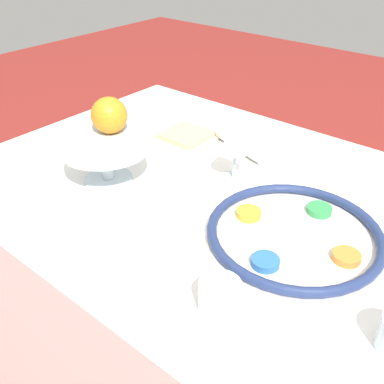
{
  "coord_description": "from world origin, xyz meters",
  "views": [
    {
      "loc": [
        -0.49,
        0.71,
        1.29
      ],
      "look_at": [
        0.03,
        0.1,
        0.77
      ],
      "focal_mm": 42.0,
      "sensor_mm": 36.0,
      "label": 1
    }
  ],
  "objects_px": {
    "napkin_roll": "(243,141)",
    "cup_near": "(220,297)",
    "bread_plate": "(187,137)",
    "cup_far": "(114,233)",
    "seder_plate": "(294,235)",
    "wine_glass": "(236,140)",
    "orange_fruit": "(109,115)",
    "fruit_stand": "(105,146)"
  },
  "relations": [
    {
      "from": "fruit_stand",
      "to": "bread_plate",
      "type": "bearing_deg",
      "value": -89.85
    },
    {
      "from": "napkin_roll",
      "to": "cup_far",
      "type": "distance_m",
      "value": 0.49
    },
    {
      "from": "bread_plate",
      "to": "napkin_roll",
      "type": "relative_size",
      "value": 0.93
    },
    {
      "from": "wine_glass",
      "to": "bread_plate",
      "type": "bearing_deg",
      "value": -22.2
    },
    {
      "from": "wine_glass",
      "to": "cup_far",
      "type": "xyz_separation_m",
      "value": [
        0.03,
        0.35,
        -0.08
      ]
    },
    {
      "from": "bread_plate",
      "to": "cup_near",
      "type": "bearing_deg",
      "value": 135.18
    },
    {
      "from": "orange_fruit",
      "to": "cup_far",
      "type": "bearing_deg",
      "value": 138.07
    },
    {
      "from": "seder_plate",
      "to": "orange_fruit",
      "type": "distance_m",
      "value": 0.48
    },
    {
      "from": "orange_fruit",
      "to": "napkin_roll",
      "type": "distance_m",
      "value": 0.37
    },
    {
      "from": "fruit_stand",
      "to": "orange_fruit",
      "type": "relative_size",
      "value": 2.52
    },
    {
      "from": "napkin_roll",
      "to": "fruit_stand",
      "type": "bearing_deg",
      "value": 65.03
    },
    {
      "from": "fruit_stand",
      "to": "cup_near",
      "type": "relative_size",
      "value": 3.01
    },
    {
      "from": "orange_fruit",
      "to": "cup_near",
      "type": "xyz_separation_m",
      "value": [
        -0.45,
        0.18,
        -0.13
      ]
    },
    {
      "from": "bread_plate",
      "to": "fruit_stand",
      "type": "bearing_deg",
      "value": 90.15
    },
    {
      "from": "seder_plate",
      "to": "cup_far",
      "type": "bearing_deg",
      "value": 42.03
    },
    {
      "from": "fruit_stand",
      "to": "seder_plate",
      "type": "bearing_deg",
      "value": -170.18
    },
    {
      "from": "orange_fruit",
      "to": "napkin_roll",
      "type": "xyz_separation_m",
      "value": [
        -0.16,
        -0.31,
        -0.13
      ]
    },
    {
      "from": "napkin_roll",
      "to": "cup_far",
      "type": "xyz_separation_m",
      "value": [
        -0.04,
        0.49,
        0.0
      ]
    },
    {
      "from": "bread_plate",
      "to": "napkin_roll",
      "type": "distance_m",
      "value": 0.16
    },
    {
      "from": "seder_plate",
      "to": "fruit_stand",
      "type": "distance_m",
      "value": 0.47
    },
    {
      "from": "wine_glass",
      "to": "cup_far",
      "type": "distance_m",
      "value": 0.36
    },
    {
      "from": "wine_glass",
      "to": "bread_plate",
      "type": "xyz_separation_m",
      "value": [
        0.23,
        -0.09,
        -0.1
      ]
    },
    {
      "from": "cup_far",
      "to": "seder_plate",
      "type": "bearing_deg",
      "value": -137.97
    },
    {
      "from": "wine_glass",
      "to": "napkin_roll",
      "type": "xyz_separation_m",
      "value": [
        0.07,
        -0.14,
        -0.08
      ]
    },
    {
      "from": "bread_plate",
      "to": "wine_glass",
      "type": "bearing_deg",
      "value": 157.8
    },
    {
      "from": "fruit_stand",
      "to": "cup_near",
      "type": "xyz_separation_m",
      "value": [
        -0.45,
        0.16,
        -0.06
      ]
    },
    {
      "from": "napkin_roll",
      "to": "cup_near",
      "type": "height_order",
      "value": "cup_near"
    },
    {
      "from": "fruit_stand",
      "to": "cup_near",
      "type": "height_order",
      "value": "fruit_stand"
    },
    {
      "from": "bread_plate",
      "to": "cup_far",
      "type": "relative_size",
      "value": 2.54
    },
    {
      "from": "bread_plate",
      "to": "cup_far",
      "type": "xyz_separation_m",
      "value": [
        -0.2,
        0.44,
        0.02
      ]
    },
    {
      "from": "seder_plate",
      "to": "cup_far",
      "type": "height_order",
      "value": "cup_far"
    },
    {
      "from": "seder_plate",
      "to": "cup_far",
      "type": "xyz_separation_m",
      "value": [
        0.26,
        0.23,
        0.01
      ]
    },
    {
      "from": "napkin_roll",
      "to": "cup_near",
      "type": "relative_size",
      "value": 2.73
    },
    {
      "from": "fruit_stand",
      "to": "napkin_roll",
      "type": "relative_size",
      "value": 1.1
    },
    {
      "from": "bread_plate",
      "to": "seder_plate",
      "type": "bearing_deg",
      "value": 155.13
    },
    {
      "from": "napkin_roll",
      "to": "cup_near",
      "type": "distance_m",
      "value": 0.57
    },
    {
      "from": "fruit_stand",
      "to": "cup_far",
      "type": "height_order",
      "value": "fruit_stand"
    },
    {
      "from": "seder_plate",
      "to": "fruit_stand",
      "type": "bearing_deg",
      "value": 9.82
    },
    {
      "from": "cup_near",
      "to": "cup_far",
      "type": "height_order",
      "value": "same"
    },
    {
      "from": "bread_plate",
      "to": "cup_near",
      "type": "distance_m",
      "value": 0.63
    },
    {
      "from": "orange_fruit",
      "to": "cup_far",
      "type": "height_order",
      "value": "orange_fruit"
    },
    {
      "from": "orange_fruit",
      "to": "cup_near",
      "type": "bearing_deg",
      "value": 157.92
    }
  ]
}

